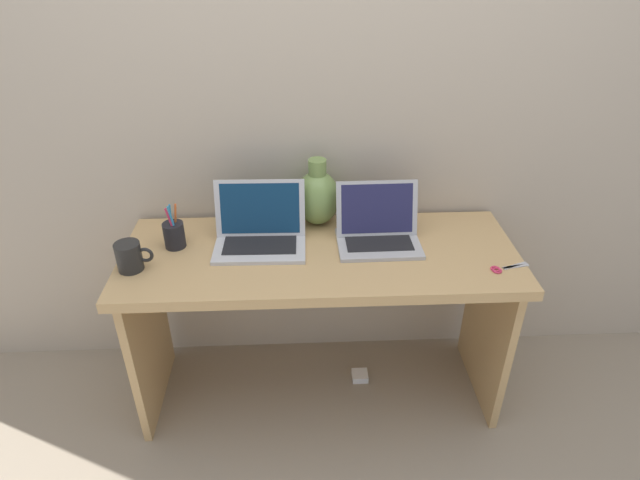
{
  "coord_description": "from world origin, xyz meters",
  "views": [
    {
      "loc": [
        -0.08,
        -1.67,
        1.79
      ],
      "look_at": [
        0.0,
        0.0,
        0.77
      ],
      "focal_mm": 30.0,
      "sensor_mm": 36.0,
      "label": 1
    }
  ],
  "objects_px": {
    "scissors": "(503,268)",
    "laptop_left": "(260,229)",
    "green_vase": "(317,197)",
    "coffee_mug": "(130,257)",
    "power_brick": "(360,376)",
    "laptop_right": "(378,227)",
    "pen_cup": "(174,234)"
  },
  "relations": [
    {
      "from": "power_brick",
      "to": "coffee_mug",
      "type": "bearing_deg",
      "value": -170.39
    },
    {
      "from": "laptop_right",
      "to": "green_vase",
      "type": "relative_size",
      "value": 1.15
    },
    {
      "from": "green_vase",
      "to": "scissors",
      "type": "height_order",
      "value": "green_vase"
    },
    {
      "from": "green_vase",
      "to": "power_brick",
      "type": "relative_size",
      "value": 3.89
    },
    {
      "from": "laptop_right",
      "to": "coffee_mug",
      "type": "relative_size",
      "value": 2.41
    },
    {
      "from": "green_vase",
      "to": "coffee_mug",
      "type": "distance_m",
      "value": 0.74
    },
    {
      "from": "laptop_left",
      "to": "pen_cup",
      "type": "bearing_deg",
      "value": -177.73
    },
    {
      "from": "scissors",
      "to": "power_brick",
      "type": "height_order",
      "value": "scissors"
    },
    {
      "from": "laptop_right",
      "to": "power_brick",
      "type": "distance_m",
      "value": 0.77
    },
    {
      "from": "laptop_left",
      "to": "laptop_right",
      "type": "height_order",
      "value": "laptop_left"
    },
    {
      "from": "green_vase",
      "to": "pen_cup",
      "type": "distance_m",
      "value": 0.57
    },
    {
      "from": "green_vase",
      "to": "scissors",
      "type": "bearing_deg",
      "value": -29.95
    },
    {
      "from": "green_vase",
      "to": "coffee_mug",
      "type": "relative_size",
      "value": 2.1
    },
    {
      "from": "laptop_right",
      "to": "pen_cup",
      "type": "distance_m",
      "value": 0.76
    },
    {
      "from": "scissors",
      "to": "green_vase",
      "type": "bearing_deg",
      "value": 150.05
    },
    {
      "from": "power_brick",
      "to": "pen_cup",
      "type": "bearing_deg",
      "value": 179.82
    },
    {
      "from": "coffee_mug",
      "to": "pen_cup",
      "type": "xyz_separation_m",
      "value": [
        0.13,
        0.15,
        -0.0
      ]
    },
    {
      "from": "laptop_right",
      "to": "scissors",
      "type": "bearing_deg",
      "value": -27.23
    },
    {
      "from": "scissors",
      "to": "power_brick",
      "type": "bearing_deg",
      "value": 155.83
    },
    {
      "from": "laptop_right",
      "to": "laptop_left",
      "type": "bearing_deg",
      "value": 179.34
    },
    {
      "from": "scissors",
      "to": "laptop_left",
      "type": "bearing_deg",
      "value": 165.68
    },
    {
      "from": "laptop_left",
      "to": "green_vase",
      "type": "relative_size",
      "value": 1.26
    },
    {
      "from": "coffee_mug",
      "to": "power_brick",
      "type": "distance_m",
      "value": 1.15
    },
    {
      "from": "laptop_left",
      "to": "scissors",
      "type": "height_order",
      "value": "laptop_left"
    },
    {
      "from": "laptop_left",
      "to": "pen_cup",
      "type": "distance_m",
      "value": 0.32
    },
    {
      "from": "pen_cup",
      "to": "power_brick",
      "type": "xyz_separation_m",
      "value": [
        0.72,
        -0.0,
        -0.76
      ]
    },
    {
      "from": "coffee_mug",
      "to": "green_vase",
      "type": "bearing_deg",
      "value": 24.75
    },
    {
      "from": "coffee_mug",
      "to": "scissors",
      "type": "height_order",
      "value": "coffee_mug"
    },
    {
      "from": "laptop_right",
      "to": "scissors",
      "type": "relative_size",
      "value": 2.14
    },
    {
      "from": "laptop_left",
      "to": "laptop_right",
      "type": "relative_size",
      "value": 1.1
    },
    {
      "from": "pen_cup",
      "to": "scissors",
      "type": "xyz_separation_m",
      "value": [
        1.18,
        -0.21,
        -0.05
      ]
    },
    {
      "from": "coffee_mug",
      "to": "power_brick",
      "type": "height_order",
      "value": "coffee_mug"
    }
  ]
}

